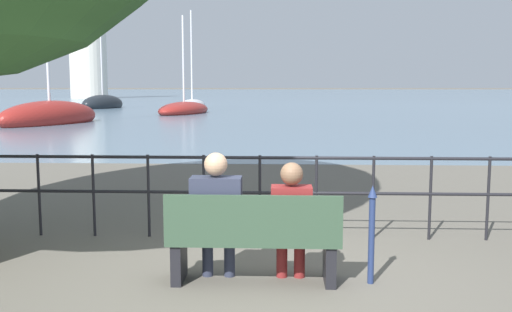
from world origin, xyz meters
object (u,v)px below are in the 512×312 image
object	(u,v)px
park_bench	(254,241)
harbor_lighthouse	(87,31)
seated_person_right	(291,216)
closed_umbrella	(372,229)
sailboat_1	(192,106)
sailboat_4	(103,104)
sailboat_2	(50,117)
sailboat_0	(184,110)
seated_person_left	(217,211)

from	to	relation	value
park_bench	harbor_lighthouse	distance (m)	87.72
seated_person_right	closed_umbrella	world-z (taller)	seated_person_right
sailboat_1	sailboat_4	world-z (taller)	sailboat_1
park_bench	sailboat_2	size ratio (longest dim) A/B	0.16
seated_person_right	sailboat_2	bearing A→B (deg)	117.16
sailboat_0	harbor_lighthouse	xyz separation A→B (m)	(-22.89, 48.31, 10.01)
sailboat_0	park_bench	bearing A→B (deg)	-64.22
park_bench	seated_person_right	distance (m)	0.44
sailboat_2	sailboat_4	world-z (taller)	sailboat_2
seated_person_right	harbor_lighthouse	distance (m)	87.74
harbor_lighthouse	sailboat_1	bearing A→B (deg)	-61.22
sailboat_1	sailboat_4	distance (m)	8.04
seated_person_right	harbor_lighthouse	world-z (taller)	harbor_lighthouse
park_bench	sailboat_0	size ratio (longest dim) A/B	0.24
seated_person_right	sailboat_4	bearing A→B (deg)	109.62
closed_umbrella	sailboat_0	distance (m)	34.56
seated_person_right	sailboat_1	distance (m)	42.18
park_bench	seated_person_right	world-z (taller)	seated_person_right
seated_person_left	sailboat_4	world-z (taller)	sailboat_4
park_bench	sailboat_2	world-z (taller)	sailboat_2
park_bench	seated_person_left	bearing A→B (deg)	168.82
seated_person_left	sailboat_0	xyz separation A→B (m)	(-6.02, 33.72, -0.44)
closed_umbrella	sailboat_2	size ratio (longest dim) A/B	0.09
seated_person_left	sailboat_4	distance (m)	45.35
sailboat_1	sailboat_2	world-z (taller)	sailboat_2
park_bench	seated_person_left	world-z (taller)	seated_person_left
sailboat_4	harbor_lighthouse	size ratio (longest dim) A/B	0.36
seated_person_left	sailboat_1	bearing A→B (deg)	99.11
harbor_lighthouse	sailboat_2	bearing A→B (deg)	-73.14
harbor_lighthouse	park_bench	bearing A→B (deg)	-70.38
closed_umbrella	sailboat_1	xyz separation A→B (m)	(-8.16, 41.55, -0.26)
park_bench	sailboat_4	bearing A→B (deg)	109.16
sailboat_0	harbor_lighthouse	size ratio (longest dim) A/B	0.32
park_bench	sailboat_2	bearing A→B (deg)	116.35
seated_person_left	sailboat_2	distance (m)	25.29
sailboat_1	harbor_lighthouse	size ratio (longest dim) A/B	0.38
park_bench	harbor_lighthouse	world-z (taller)	harbor_lighthouse
closed_umbrella	harbor_lighthouse	world-z (taller)	harbor_lighthouse
sailboat_0	sailboat_2	distance (m)	12.00
seated_person_left	harbor_lighthouse	distance (m)	87.50
sailboat_1	sailboat_0	bearing A→B (deg)	-84.40
sailboat_0	sailboat_4	xyz separation A→B (m)	(-8.56, 9.22, 0.10)
park_bench	harbor_lighthouse	bearing A→B (deg)	109.62
park_bench	seated_person_right	xyz separation A→B (m)	(0.36, 0.08, 0.23)
closed_umbrella	sailboat_2	bearing A→B (deg)	118.66
sailboat_1	sailboat_2	xyz separation A→B (m)	(-4.30, -18.75, 0.10)
closed_umbrella	sailboat_4	bearing A→B (deg)	110.53
sailboat_1	harbor_lighthouse	world-z (taller)	harbor_lighthouse
sailboat_2	harbor_lighthouse	distance (m)	62.69
sailboat_1	park_bench	bearing A→B (deg)	-79.52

